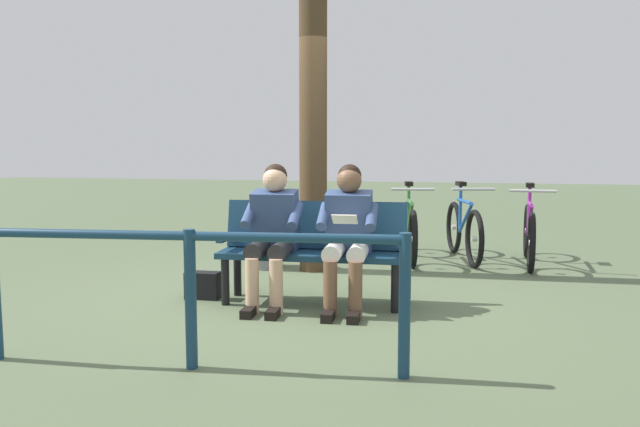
{
  "coord_description": "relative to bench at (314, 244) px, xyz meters",
  "views": [
    {
      "loc": [
        -1.41,
        5.03,
        1.31
      ],
      "look_at": [
        -0.17,
        -0.14,
        0.75
      ],
      "focal_mm": 33.39,
      "sensor_mm": 36.0,
      "label": 1
    }
  ],
  "objects": [
    {
      "name": "ground_plane",
      "position": [
        0.17,
        -0.08,
        -0.51
      ],
      "size": [
        40.0,
        40.0,
        0.0
      ],
      "primitive_type": "plane",
      "color": "#566647"
    },
    {
      "name": "bench",
      "position": [
        0.0,
        0.0,
        0.0
      ],
      "size": [
        1.63,
        0.58,
        0.87
      ],
      "rotation": [
        0.0,
        0.0,
        0.06
      ],
      "color": "navy",
      "rests_on": "ground"
    },
    {
      "name": "person_reading",
      "position": [
        -0.33,
        0.14,
        0.16
      ],
      "size": [
        0.51,
        0.78,
        1.2
      ],
      "rotation": [
        0.0,
        0.0,
        0.06
      ],
      "color": "#334772",
      "rests_on": "ground"
    },
    {
      "name": "person_companion",
      "position": [
        0.31,
        0.18,
        0.16
      ],
      "size": [
        0.51,
        0.78,
        1.2
      ],
      "rotation": [
        0.0,
        0.0,
        0.06
      ],
      "color": "#334772",
      "rests_on": "ground"
    },
    {
      "name": "handbag",
      "position": [
        0.98,
        0.14,
        -0.39
      ],
      "size": [
        0.31,
        0.15,
        0.24
      ],
      "primitive_type": "cube",
      "rotation": [
        0.0,
        0.0,
        0.05
      ],
      "color": "black",
      "rests_on": "ground"
    },
    {
      "name": "tree_trunk",
      "position": [
        0.33,
        -1.32,
        1.38
      ],
      "size": [
        0.3,
        0.3,
        3.77
      ],
      "primitive_type": "cylinder",
      "color": "#4C3823",
      "rests_on": "ground"
    },
    {
      "name": "litter_bin",
      "position": [
        0.89,
        -1.34,
        -0.14
      ],
      "size": [
        0.41,
        0.41,
        0.73
      ],
      "color": "slate",
      "rests_on": "ground"
    },
    {
      "name": "bicycle_purple",
      "position": [
        -2.01,
        -2.22,
        -0.15
      ],
      "size": [
        0.48,
        1.68,
        0.94
      ],
      "rotation": [
        0.0,
        0.0,
        1.51
      ],
      "color": "black",
      "rests_on": "ground"
    },
    {
      "name": "bicycle_black",
      "position": [
        -1.27,
        -2.35,
        -0.15
      ],
      "size": [
        0.56,
        1.65,
        0.94
      ],
      "rotation": [
        0.0,
        0.0,
        1.81
      ],
      "color": "black",
      "rests_on": "ground"
    },
    {
      "name": "bicycle_green",
      "position": [
        -0.64,
        -2.19,
        -0.15
      ],
      "size": [
        0.48,
        1.67,
        0.94
      ],
      "rotation": [
        0.0,
        0.0,
        1.74
      ],
      "color": "black",
      "rests_on": "ground"
    },
    {
      "name": "railing_fence",
      "position": [
        0.32,
        1.74,
        0.07
      ],
      "size": [
        2.6,
        0.36,
        0.85
      ],
      "rotation": [
        0.0,
        0.0,
        0.11
      ],
      "color": "navy",
      "rests_on": "ground"
    }
  ]
}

